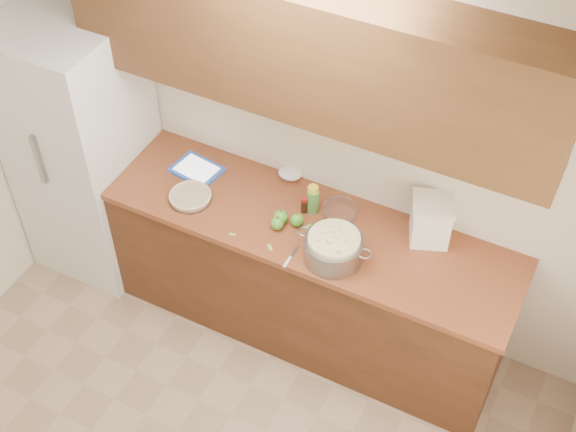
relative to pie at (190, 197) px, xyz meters
The scene contains 22 objects.
room_shell 1.51m from the pie, 65.90° to the right, with size 3.60×3.60×3.60m.
counter_run 0.78m from the pie, 12.44° to the left, with size 2.64×0.68×0.92m.
upper_cabinets 1.21m from the pie, 25.58° to the left, with size 2.60×0.34×0.70m, color #543519.
fridge 0.85m from the pie, behind, with size 0.70×0.70×1.80m, color silver.
pie is the anchor object (origin of this frame).
colander 0.92m from the pie, ahead, with size 0.43×0.32×0.16m.
flour_canister 1.37m from the pie, 14.37° to the left, with size 0.28×0.28×0.27m.
tablet 0.24m from the pie, 112.90° to the left, with size 0.31×0.26×0.02m.
paring_knife 0.74m from the pie, 13.07° to the right, with size 0.02×0.17×0.02m.
lemon_bottle 0.71m from the pie, 19.43° to the left, with size 0.07×0.07×0.19m.
cinnamon_shaker 0.70m from the pie, 28.28° to the left, with size 0.04×0.04×0.09m.
vanilla_bottle 0.66m from the pie, 18.17° to the left, with size 0.04×0.04×0.11m.
mixing_bowl 0.87m from the pie, 17.78° to the left, with size 0.20×0.20×0.08m.
paper_towel 0.61m from the pie, 44.95° to the left, with size 0.14×0.12×0.06m, color white.
apple_left 0.56m from the pie, ahead, with size 0.08×0.08×0.10m.
apple_center 0.65m from the pie, ahead, with size 0.08×0.08×0.09m.
apple_front 0.55m from the pie, ahead, with size 0.08×0.08×0.09m.
apple_extra 0.75m from the pie, ahead, with size 0.08×0.08×0.09m.
peel_a 0.82m from the pie, ahead, with size 0.04×0.02×0.00m, color #8FBB5B.
peel_b 0.81m from the pie, ahead, with size 0.03×0.01×0.00m, color #8FBB5B.
peel_c 0.60m from the pie, 12.08° to the right, with size 0.05×0.02×0.00m, color #8FBB5B.
peel_d 0.38m from the pie, 20.43° to the right, with size 0.04×0.02×0.00m, color #8FBB5B.
Camera 1 is at (1.39, -1.34, 4.17)m, focal length 50.00 mm.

